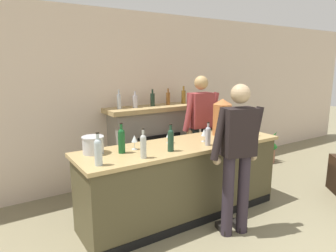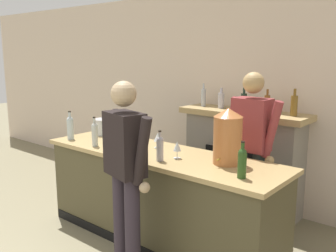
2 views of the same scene
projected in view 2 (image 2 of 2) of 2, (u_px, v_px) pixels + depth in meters
wall_back_panel at (236, 97)px, 4.85m from camera, size 12.00×0.07×2.75m
bar_counter at (158, 196)px, 3.88m from camera, size 2.69×0.78×0.95m
fireplace_stone at (242, 160)px, 4.62m from camera, size 1.58×0.52×1.56m
person_customer at (126, 173)px, 3.12m from camera, size 0.65×0.37×1.72m
person_bartender at (250, 151)px, 3.75m from camera, size 0.66×0.31×1.76m
copper_dispenser at (228, 136)px, 3.36m from camera, size 0.26×0.30×0.51m
ice_bucket_steel at (104, 127)px, 4.61m from camera, size 0.25×0.25×0.19m
wine_bottle_burgundy_dark at (124, 137)px, 3.82m from camera, size 0.07×0.07×0.32m
wine_bottle_riesling_slim at (70, 127)px, 4.34m from camera, size 0.08×0.08×0.33m
wine_bottle_port_short at (160, 147)px, 3.47m from camera, size 0.07×0.07×0.29m
wine_bottle_chardonnay_pale at (109, 127)px, 4.31m from camera, size 0.08×0.08×0.34m
wine_bottle_cabernet_heavy at (242, 162)px, 2.98m from camera, size 0.07×0.07×0.30m
wine_bottle_merlot_tall at (95, 133)px, 4.01m from camera, size 0.07×0.07×0.32m
wine_glass_back_row at (177, 147)px, 3.55m from camera, size 0.07×0.07×0.17m
wine_glass_near_bucket at (158, 138)px, 3.94m from camera, size 0.08×0.08×0.16m
wine_glass_mid_counter at (123, 131)px, 4.24m from camera, size 0.07×0.07×0.17m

